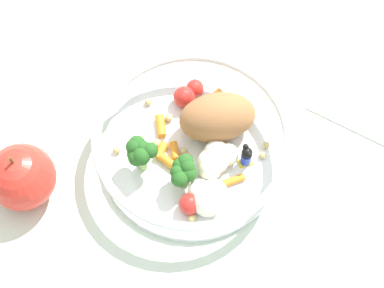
{
  "coord_description": "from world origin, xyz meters",
  "views": [
    {
      "loc": [
        0.29,
        0.19,
        0.67
      ],
      "look_at": [
        0.02,
        0.01,
        0.03
      ],
      "focal_mm": 53.72,
      "sensor_mm": 36.0,
      "label": 1
    }
  ],
  "objects": [
    {
      "name": "food_container",
      "position": [
        0.01,
        0.02,
        0.03
      ],
      "size": [
        0.25,
        0.25,
        0.07
      ],
      "color": "white",
      "rests_on": "ground_plane"
    },
    {
      "name": "loose_apple",
      "position": [
        0.17,
        -0.14,
        0.04
      ],
      "size": [
        0.08,
        0.08,
        0.09
      ],
      "color": "red",
      "rests_on": "ground_plane"
    },
    {
      "name": "ground_plane",
      "position": [
        0.0,
        0.0,
        0.0
      ],
      "size": [
        2.4,
        2.4,
        0.0
      ],
      "primitive_type": "plane",
      "color": "silver"
    },
    {
      "name": "folded_napkin",
      "position": [
        -0.19,
        0.16,
        0.0
      ],
      "size": [
        0.12,
        0.14,
        0.01
      ],
      "primitive_type": "cube",
      "rotation": [
        0.0,
        0.0,
        0.05
      ],
      "color": "white",
      "rests_on": "ground_plane"
    }
  ]
}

